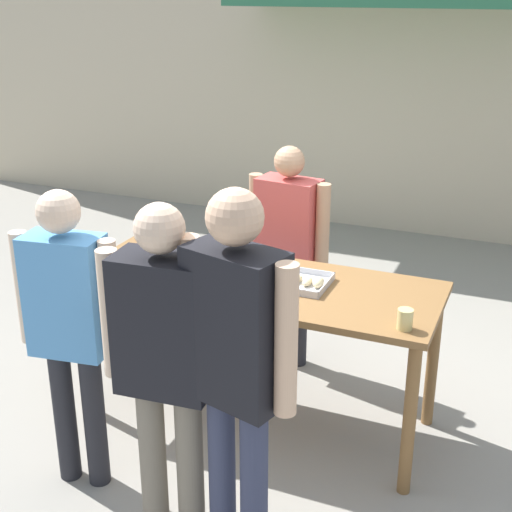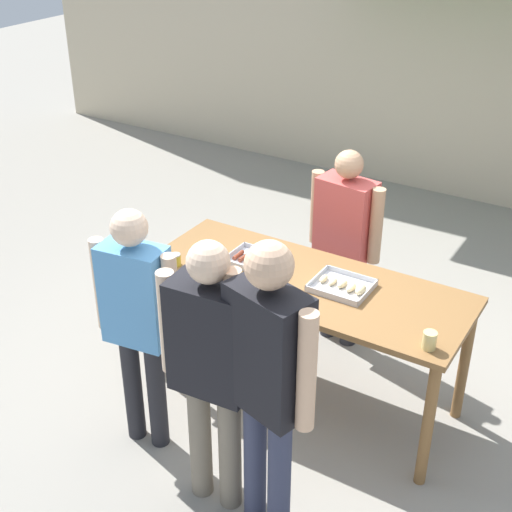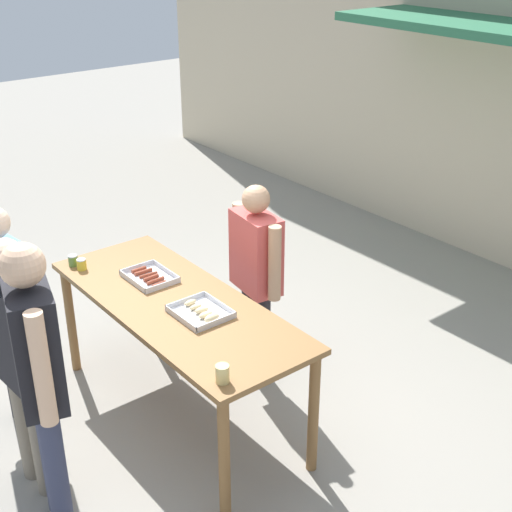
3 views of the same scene
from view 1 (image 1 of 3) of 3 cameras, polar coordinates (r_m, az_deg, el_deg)
name	(u,v)px [view 1 (image 1 of 3)]	position (r m, az deg, el deg)	size (l,w,h in m)	color
ground_plane	(256,416)	(4.63, 0.00, -12.67)	(24.00, 24.00, 0.00)	gray
building_facade_back	(410,16)	(7.68, 12.19, 18.27)	(12.00, 1.11, 4.50)	beige
serving_table	(256,297)	(4.22, 0.00, -3.33)	(2.15, 0.83, 0.94)	brown
food_tray_sausages	(197,266)	(4.36, -4.71, -0.80)	(0.37, 0.29, 0.04)	silver
food_tray_buns	(299,281)	(4.12, 3.47, -2.05)	(0.37, 0.32, 0.06)	silver
condiment_jar_mustard	(91,268)	(4.36, -13.03, -0.93)	(0.07, 0.07, 0.08)	#567A38
condiment_jar_ketchup	(107,269)	(4.32, -11.82, -1.03)	(0.07, 0.07, 0.08)	gold
beer_cup	(405,319)	(3.66, 11.84, -4.97)	(0.08, 0.08, 0.11)	#DBC67A
person_server_behind_table	(288,239)	(4.86, 2.58, 1.36)	(0.60, 0.28, 1.58)	#232328
person_customer_holding_hotdog	(69,317)	(3.73, -14.72, -4.72)	(0.56, 0.27, 1.65)	#232328
person_customer_with_cup	(236,354)	(3.05, -1.59, -7.82)	(0.59, 0.34, 1.82)	#333851
person_customer_waiting_in_line	(166,351)	(3.26, -7.24, -7.55)	(0.63, 0.27, 1.71)	#756B5B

